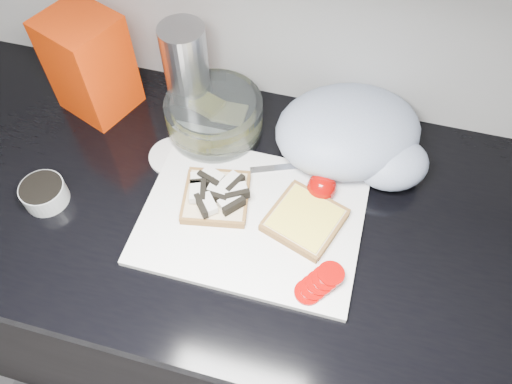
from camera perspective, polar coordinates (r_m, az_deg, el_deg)
base_cabinet at (r=1.37m, az=-2.37°, el=-11.78°), size 3.50×0.60×0.86m
countertop at (r=0.97m, az=-3.27°, el=-1.48°), size 3.50×0.64×0.04m
cutting_board at (r=0.92m, az=-0.49°, el=-3.03°), size 0.40×0.30×0.01m
bread_left at (r=0.93m, az=-4.56°, el=-0.34°), size 0.14×0.14×0.04m
bread_right at (r=0.91m, az=5.59°, el=-3.19°), size 0.16×0.16×0.02m
tomato_slices at (r=0.85m, az=7.26°, el=-10.27°), size 0.09×0.10×0.02m
knife at (r=0.99m, az=6.43°, el=3.22°), size 0.19×0.09×0.01m
seed_tub at (r=1.01m, az=-23.08°, el=-0.07°), size 0.08×0.08×0.04m
tub_lid at (r=1.02m, az=-9.46°, el=4.06°), size 0.11×0.11×0.01m
glass_bowl at (r=1.03m, az=-4.76°, el=8.53°), size 0.20×0.20×0.08m
bread_bag at (r=1.09m, az=-18.45°, el=13.66°), size 0.17×0.17×0.21m
steel_canister at (r=1.03m, az=-7.88°, el=13.31°), size 0.09×0.09×0.21m
grocery_bag at (r=0.99m, az=11.15°, el=6.39°), size 0.36×0.33×0.13m
whole_tomatoes at (r=0.94m, az=7.52°, el=0.52°), size 0.06×0.06×0.06m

